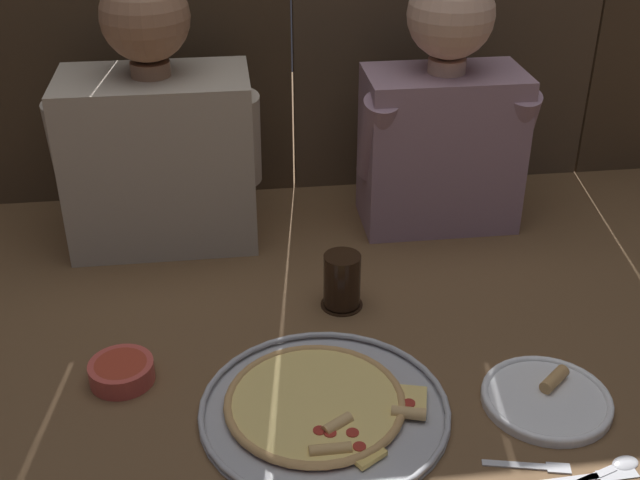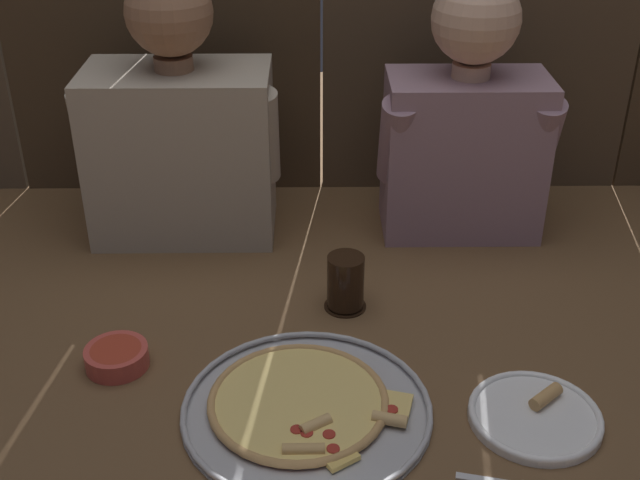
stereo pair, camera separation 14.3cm
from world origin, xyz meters
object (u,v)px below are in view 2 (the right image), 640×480
(dinner_plate, at_px, (535,415))
(diner_right, at_px, (467,115))
(drinking_glass, at_px, (346,283))
(dipping_bowl, at_px, (117,356))
(diner_left, at_px, (179,122))
(pizza_tray, at_px, (304,406))

(dinner_plate, relative_size, diner_right, 0.37)
(drinking_glass, bearing_deg, dinner_plate, -47.92)
(dipping_bowl, relative_size, diner_right, 0.19)
(drinking_glass, bearing_deg, diner_left, 137.12)
(dinner_plate, height_order, drinking_glass, drinking_glass)
(dinner_plate, bearing_deg, drinking_glass, 132.08)
(pizza_tray, relative_size, diner_right, 0.71)
(diner_left, xyz_separation_m, diner_right, (0.61, 0.00, 0.01))
(diner_right, bearing_deg, dinner_plate, -87.87)
(drinking_glass, relative_size, diner_left, 0.19)
(dinner_plate, height_order, diner_right, diner_right)
(drinking_glass, xyz_separation_m, diner_left, (-0.34, 0.32, 0.20))
(dinner_plate, xyz_separation_m, dipping_bowl, (-0.69, 0.14, 0.01))
(pizza_tray, relative_size, dinner_plate, 1.91)
(pizza_tray, relative_size, drinking_glass, 3.64)
(dinner_plate, distance_m, drinking_glass, 0.44)
(diner_right, bearing_deg, pizza_tray, -119.11)
(pizza_tray, distance_m, drinking_glass, 0.31)
(dipping_bowl, bearing_deg, diner_right, 36.57)
(diner_left, bearing_deg, dipping_bowl, -96.71)
(dinner_plate, relative_size, dipping_bowl, 1.93)
(drinking_glass, bearing_deg, dipping_bowl, -156.30)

